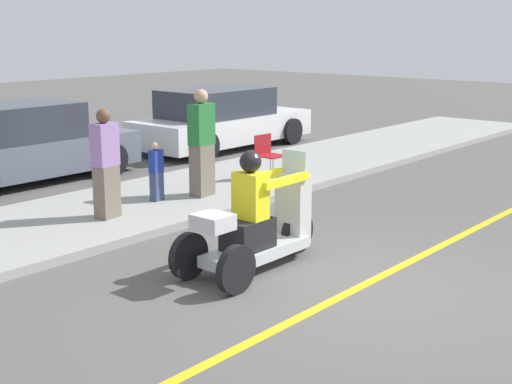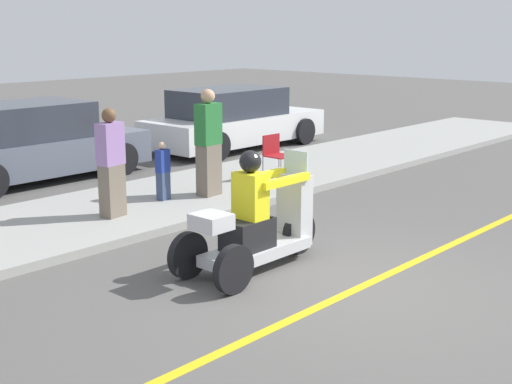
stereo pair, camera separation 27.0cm
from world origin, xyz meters
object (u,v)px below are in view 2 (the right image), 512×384
Objects in this scene: motorcycle_trike at (257,227)px; spectator_with_child at (111,165)px; parked_car_lot_far at (233,120)px; parked_car_lot_center at (30,144)px; spectator_near_curb at (209,145)px; folding_chair_curbside at (276,152)px; spectator_mid_group at (163,172)px.

motorcycle_trike is 2.93m from spectator_with_child.
parked_car_lot_far is at bearing 45.90° from motorcycle_trike.
parked_car_lot_far is at bearing -3.27° from parked_car_lot_center.
spectator_near_curb is 2.14× the size of folding_chair_curbside.
parked_car_lot_far reaches higher than spectator_mid_group.
motorcycle_trike is 6.65m from parked_car_lot_center.
motorcycle_trike is 3.37m from spectator_mid_group.
parked_car_lot_far is (2.48, 3.48, 0.06)m from folding_chair_curbside.
folding_chair_curbside is (3.61, 2.81, 0.10)m from motorcycle_trike.
motorcycle_trike is 2.62× the size of folding_chair_curbside.
spectator_with_child is 1.24m from spectator_mid_group.
spectator_with_child reaches higher than parked_car_lot_center.
folding_chair_curbside is at bearing -8.04° from spectator_mid_group.
spectator_mid_group is (1.18, 0.24, -0.32)m from spectator_with_child.
parked_car_lot_far is (4.88, 3.14, 0.10)m from spectator_mid_group.
spectator_near_curb reaches higher than folding_chair_curbside.
spectator_with_child is 0.37× the size of parked_car_lot_center.
folding_chair_curbside is 0.18× the size of parked_car_lot_far.
parked_car_lot_far is at bearing 32.81° from spectator_mid_group.
spectator_with_child is 1.90m from spectator_near_curb.
spectator_near_curb reaches higher than spectator_with_child.
motorcycle_trike is 2.27× the size of spectator_mid_group.
spectator_near_curb reaches higher than parked_car_lot_far.
folding_chair_curbside is at bearing 37.84° from motorcycle_trike.
spectator_with_child is (0.04, 2.90, 0.37)m from motorcycle_trike.
folding_chair_curbside is at bearing -1.58° from spectator_with_child.
parked_car_lot_center is 0.92× the size of parked_car_lot_far.
spectator_mid_group is at bearing 156.62° from spectator_near_curb.
parked_car_lot_far is at bearing 54.52° from folding_chair_curbside.
spectator_near_curb is 0.38× the size of parked_car_lot_far.
spectator_mid_group is (-0.72, 0.31, -0.39)m from spectator_near_curb.
spectator_with_child is 1.69× the size of spectator_mid_group.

